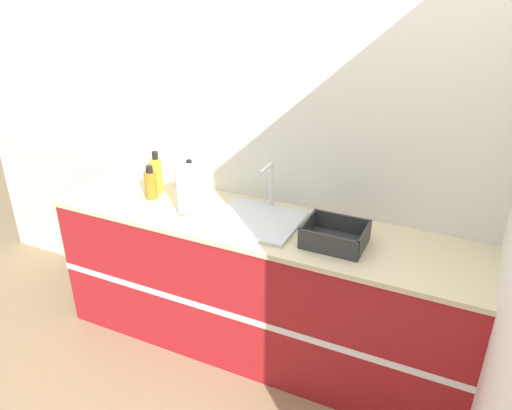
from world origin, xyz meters
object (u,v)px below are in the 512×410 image
bottle_yellow (157,174)px  bottle_amber (151,184)px  sink (258,218)px  dish_rack (335,237)px  paper_towel_roll (187,190)px  bottle_green (190,177)px

bottle_yellow → bottle_amber: size_ratio=1.31×
sink → bottle_yellow: sink is taller
sink → dish_rack: size_ratio=1.50×
sink → bottle_yellow: 0.77m
dish_rack → sink: bearing=173.0°
paper_towel_roll → bottle_yellow: paper_towel_roll is taller
paper_towel_roll → bottle_amber: bearing=167.0°
dish_rack → bottle_amber: 1.21m
sink → bottle_amber: (-0.74, 0.00, 0.07)m
bottle_green → dish_rack: bearing=-14.1°
sink → dish_rack: bearing=-7.0°
paper_towel_roll → bottle_yellow: size_ratio=1.03×
paper_towel_roll → bottle_amber: (-0.32, 0.07, -0.05)m
sink → paper_towel_roll: 0.44m
dish_rack → bottle_yellow: bottle_yellow is taller
paper_towel_roll → bottle_amber: 0.33m
sink → bottle_amber: sink is taller
sink → bottle_green: (-0.58, 0.20, 0.07)m
dish_rack → bottle_amber: bearing=177.0°
paper_towel_roll → bottle_yellow: (-0.33, 0.16, -0.02)m
bottle_amber → dish_rack: bearing=-3.0°
bottle_amber → bottle_yellow: bearing=99.2°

